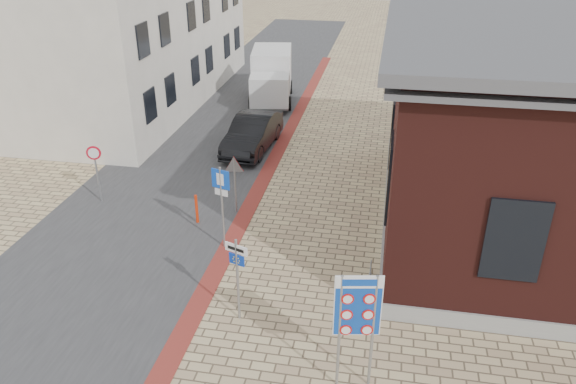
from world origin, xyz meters
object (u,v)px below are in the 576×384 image
Objects in this scene: border_sign at (358,308)px; bollard at (197,209)px; box_truck at (271,76)px; essen_sign at (237,267)px; sedan at (253,133)px; parking_sign at (221,193)px.

border_sign reaches higher than bollard.
box_truck is 2.26× the size of essen_sign.
sedan is 14.66m from border_sign.
bollard is (-1.37, 1.35, -1.43)m from parking_sign.
bollard is (-5.98, 6.50, -1.66)m from border_sign.
sedan is at bearing 87.53° from bollard.
parking_sign is at bearing 132.47° from essen_sign.
box_truck is 1.95× the size of parking_sign.
border_sign is 1.23× the size of essen_sign.
sedan is 8.45m from parking_sign.
bollard is at bearing -88.41° from sedan.
border_sign reaches higher than sedan.
border_sign is at bearing -63.04° from sedan.
essen_sign is at bearing -73.92° from sedan.
box_truck is 15.64m from parking_sign.
essen_sign is at bearing -89.80° from box_truck.
border_sign reaches higher than box_truck.
border_sign is 8.99m from bollard.
sedan is at bearing 102.14° from border_sign.
essen_sign reaches higher than bollard.
parking_sign is (-4.60, 5.15, -0.23)m from border_sign.
parking_sign is at bearing -92.86° from box_truck.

